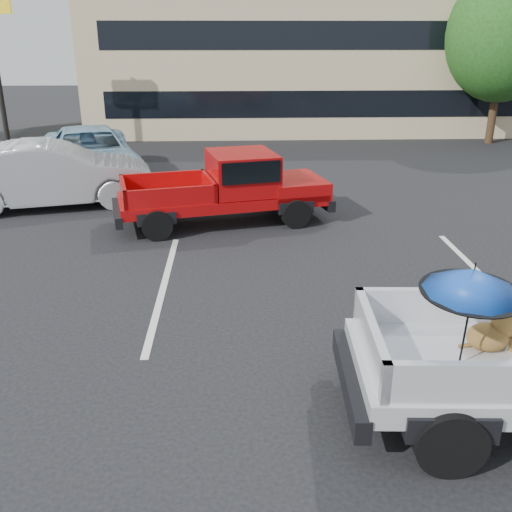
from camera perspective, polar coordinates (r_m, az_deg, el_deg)
The scene contains 9 objects.
ground at distance 8.82m, azimuth 9.21°, elevation -8.09°, with size 90.00×90.00×0.00m, color black.
stripe_left at distance 10.51m, azimuth -9.23°, elevation -3.01°, with size 0.12×5.00×0.01m, color silver.
stripe_right at distance 11.44m, azimuth 22.16°, elevation -2.31°, with size 0.12×5.00×0.01m, color silver.
motel_building at distance 28.75m, azimuth 5.35°, elevation 19.17°, with size 20.40×8.40×6.30m.
tree_right at distance 25.83m, azimuth 23.58°, elevation 19.58°, with size 4.46×4.46×6.78m.
tree_back at distance 32.43m, azimuth 12.23°, elevation 21.19°, with size 4.68×4.68×7.11m.
red_pickup at distance 13.71m, azimuth -2.00°, elevation 7.15°, with size 5.38×2.88×1.69m.
silver_sedan at distance 15.96m, azimuth -19.63°, elevation 7.69°, with size 1.79×5.14×1.69m, color #B4B7BC.
blue_suv at distance 18.50m, azimuth -16.28°, elevation 9.68°, with size 2.66×5.77×1.60m, color #83ACC4.
Camera 1 is at (-1.71, -7.50, 4.30)m, focal length 40.00 mm.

